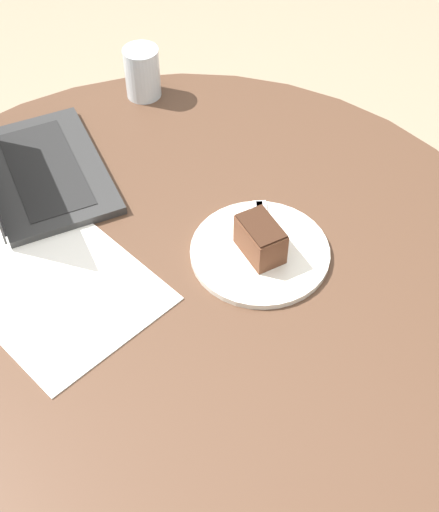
% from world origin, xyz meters
% --- Properties ---
extents(ground_plane, '(12.00, 12.00, 0.00)m').
position_xyz_m(ground_plane, '(0.00, 0.00, 0.00)').
color(ground_plane, gray).
extents(dining_table, '(1.30, 1.30, 0.75)m').
position_xyz_m(dining_table, '(0.00, 0.00, 0.62)').
color(dining_table, '#4C3323').
rests_on(dining_table, ground_plane).
extents(paper_document, '(0.38, 0.29, 0.00)m').
position_xyz_m(paper_document, '(-0.16, -0.15, 0.75)').
color(paper_document, white).
rests_on(paper_document, dining_table).
extents(plate, '(0.26, 0.26, 0.01)m').
position_xyz_m(plate, '(0.05, 0.16, 0.75)').
color(plate, silver).
rests_on(plate, dining_table).
extents(cake_slice, '(0.11, 0.08, 0.07)m').
position_xyz_m(cake_slice, '(0.06, 0.16, 0.79)').
color(cake_slice, brown).
rests_on(cake_slice, plate).
extents(fork, '(0.14, 0.13, 0.00)m').
position_xyz_m(fork, '(0.02, 0.20, 0.76)').
color(fork, silver).
rests_on(fork, plate).
extents(water_glass, '(0.08, 0.08, 0.12)m').
position_xyz_m(water_glass, '(-0.46, 0.34, 0.81)').
color(water_glass, silver).
rests_on(water_glass, dining_table).
extents(laptop, '(0.41, 0.35, 0.24)m').
position_xyz_m(laptop, '(-0.42, -0.01, 0.79)').
color(laptop, '#2D2D2D').
rests_on(laptop, dining_table).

